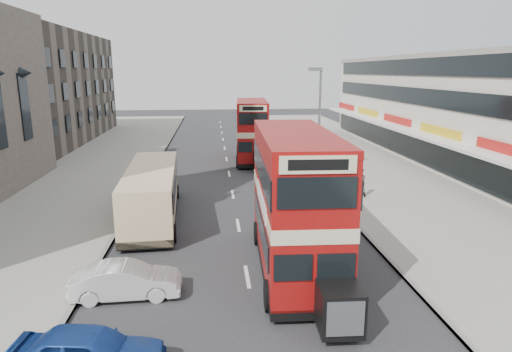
# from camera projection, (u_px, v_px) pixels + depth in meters

# --- Properties ---
(ground) EXTENTS (160.00, 160.00, 0.00)m
(ground) POSITION_uv_depth(u_px,v_px,m) (252.00, 302.00, 15.58)
(ground) COLOR #28282B
(ground) RESTS_ON ground
(road_surface) EXTENTS (12.00, 90.00, 0.01)m
(road_surface) POSITION_uv_depth(u_px,v_px,m) (229.00, 174.00, 34.94)
(road_surface) COLOR #28282B
(road_surface) RESTS_ON ground
(pavement_right) EXTENTS (12.00, 90.00, 0.15)m
(pavement_right) POSITION_uv_depth(u_px,v_px,m) (377.00, 170.00, 36.07)
(pavement_right) COLOR gray
(pavement_right) RESTS_ON ground
(pavement_left) EXTENTS (12.00, 90.00, 0.15)m
(pavement_left) POSITION_uv_depth(u_px,v_px,m) (71.00, 176.00, 33.78)
(pavement_left) COLOR gray
(pavement_left) RESTS_ON ground
(kerb_left) EXTENTS (0.20, 90.00, 0.16)m
(kerb_left) POSITION_uv_depth(u_px,v_px,m) (150.00, 175.00, 34.34)
(kerb_left) COLOR gray
(kerb_left) RESTS_ON ground
(kerb_right) EXTENTS (0.20, 90.00, 0.16)m
(kerb_right) POSITION_uv_depth(u_px,v_px,m) (306.00, 171.00, 35.51)
(kerb_right) COLOR gray
(kerb_right) RESTS_ON ground
(brick_terrace) EXTENTS (14.00, 28.00, 12.00)m
(brick_terrace) POSITION_uv_depth(u_px,v_px,m) (22.00, 88.00, 48.89)
(brick_terrace) COLOR #66594C
(brick_terrace) RESTS_ON ground
(commercial_row) EXTENTS (9.90, 46.20, 9.30)m
(commercial_row) POSITION_uv_depth(u_px,v_px,m) (463.00, 109.00, 37.70)
(commercial_row) COLOR beige
(commercial_row) RESTS_ON ground
(street_lamp) EXTENTS (1.00, 0.20, 8.12)m
(street_lamp) POSITION_uv_depth(u_px,v_px,m) (318.00, 114.00, 32.53)
(street_lamp) COLOR slate
(street_lamp) RESTS_ON ground
(bus_main) EXTENTS (3.03, 9.96, 5.44)m
(bus_main) POSITION_uv_depth(u_px,v_px,m) (295.00, 202.00, 17.54)
(bus_main) COLOR black
(bus_main) RESTS_ON ground
(bus_second) EXTENTS (3.10, 9.56, 5.19)m
(bus_second) POSITION_uv_depth(u_px,v_px,m) (252.00, 131.00, 39.37)
(bus_second) COLOR black
(bus_second) RESTS_ON ground
(coach) EXTENTS (3.04, 10.01, 2.62)m
(coach) POSITION_uv_depth(u_px,v_px,m) (152.00, 191.00, 24.09)
(coach) COLOR black
(coach) RESTS_ON ground
(car_left_front) EXTENTS (3.86, 1.45, 1.26)m
(car_left_front) POSITION_uv_depth(u_px,v_px,m) (126.00, 281.00, 15.81)
(car_left_front) COLOR silver
(car_left_front) RESTS_ON ground
(car_right_a) EXTENTS (4.93, 2.12, 1.42)m
(car_right_a) POSITION_uv_depth(u_px,v_px,m) (307.00, 179.00, 30.43)
(car_right_a) COLOR #9C200F
(car_right_a) RESTS_ON ground
(car_right_b) EXTENTS (4.95, 2.59, 1.33)m
(car_right_b) POSITION_uv_depth(u_px,v_px,m) (299.00, 167.00, 34.33)
(car_right_b) COLOR #DD5816
(car_right_b) RESTS_ON ground
(car_right_c) EXTENTS (4.44, 2.27, 1.45)m
(car_right_c) POSITION_uv_depth(u_px,v_px,m) (281.00, 144.00, 44.61)
(car_right_c) COLOR #567FAC
(car_right_c) RESTS_ON ground
(pedestrian_near) EXTENTS (0.69, 0.48, 1.86)m
(pedestrian_near) POSITION_uv_depth(u_px,v_px,m) (360.00, 182.00, 27.97)
(pedestrian_near) COLOR gray
(pedestrian_near) RESTS_ON pavement_right
(pedestrian_far) EXTENTS (1.09, 0.58, 1.77)m
(pedestrian_far) POSITION_uv_depth(u_px,v_px,m) (309.00, 141.00, 44.52)
(pedestrian_far) COLOR gray
(pedestrian_far) RESTS_ON pavement_right
(cyclist) EXTENTS (0.62, 1.60, 1.96)m
(cyclist) POSITION_uv_depth(u_px,v_px,m) (282.00, 162.00, 36.17)
(cyclist) COLOR gray
(cyclist) RESTS_ON ground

